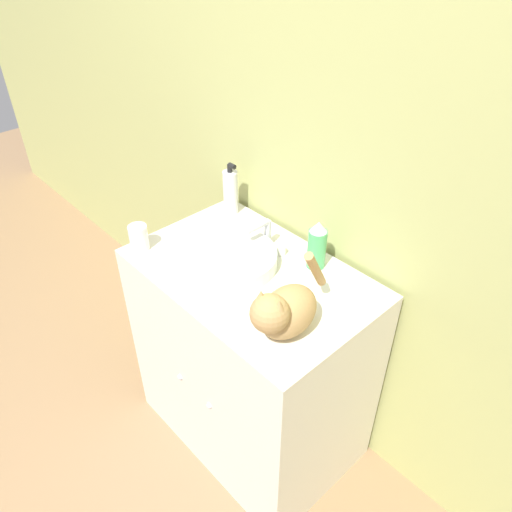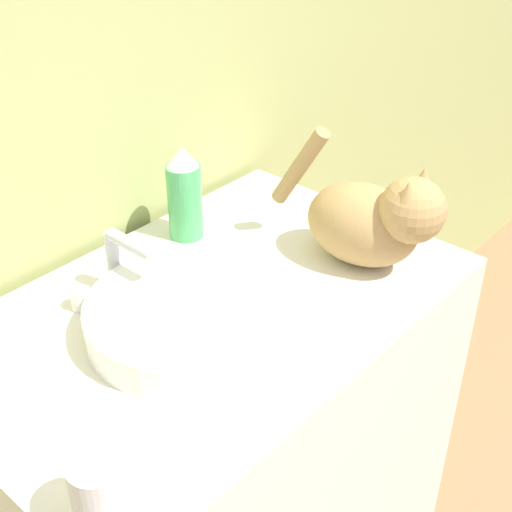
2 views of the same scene
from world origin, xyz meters
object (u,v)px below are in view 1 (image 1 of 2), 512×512
soap_bottle (231,192)px  cup (139,238)px  cat (284,311)px  spray_bottle (317,245)px

soap_bottle → cup: 0.40m
cat → spray_bottle: 0.34m
cat → soap_bottle: bearing=-125.2°
cat → spray_bottle: cat is taller
soap_bottle → cup: bearing=-94.9°
soap_bottle → spray_bottle: bearing=-2.0°
cat → soap_bottle: size_ratio=1.53×
soap_bottle → spray_bottle: size_ratio=1.21×
cat → spray_bottle: size_ratio=1.86×
cat → cup: (-0.64, -0.08, -0.04)m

